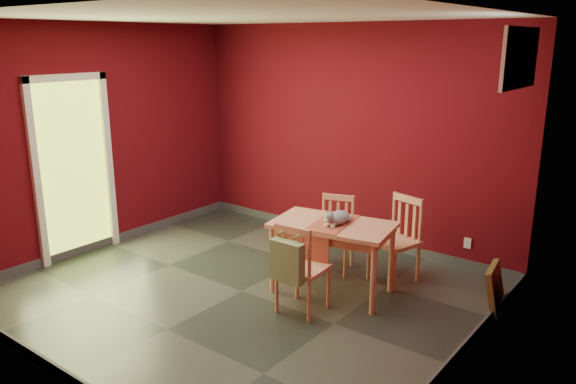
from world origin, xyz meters
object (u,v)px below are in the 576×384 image
Objects in this scene: chair_far_right at (397,238)px; picture_frame at (495,289)px; dining_table at (333,232)px; tote_bag at (287,262)px; chair_near at (301,267)px; chair_far_left at (335,233)px; cat at (338,215)px.

chair_far_right reaches higher than picture_frame.
tote_bag is at bearing -88.90° from dining_table.
dining_table is 0.58m from chair_near.
tote_bag reaches higher than chair_far_left.
chair_far_right is 1.96× the size of picture_frame.
cat is (0.05, 0.76, 0.25)m from tote_bag.
cat reaches higher than picture_frame.
chair_near reaches higher than dining_table.
dining_table is 2.76× the size of picture_frame.
dining_table is 0.76m from tote_bag.
dining_table is 1.62m from picture_frame.
tote_bag is at bearing -87.48° from chair_near.
chair_near is at bearing -89.46° from dining_table.
cat is (0.36, -0.52, 0.40)m from chair_far_left.
tote_bag is at bearing -84.04° from cat.
chair_near is at bearing 92.52° from tote_bag.
cat is 0.79× the size of picture_frame.
tote_bag is at bearing -104.37° from chair_far_right.
tote_bag is 0.97× the size of picture_frame.
cat reaches higher than chair_far_right.
chair_far_left reaches higher than dining_table.
chair_far_left is at bearing 106.09° from chair_near.
chair_near is at bearing -86.37° from cat.
cat reaches higher than chair_far_left.
chair_near is 0.66m from cat.
tote_bag reaches higher than picture_frame.
chair_far_right is at bearing 75.63° from tote_bag.
dining_table is 1.54× the size of chair_far_left.
cat is at bearing -0.46° from dining_table.
cat is (0.05, 0.54, 0.38)m from chair_near.
chair_far_left is 1.79× the size of picture_frame.
chair_far_right is (0.38, 0.67, -0.18)m from dining_table.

